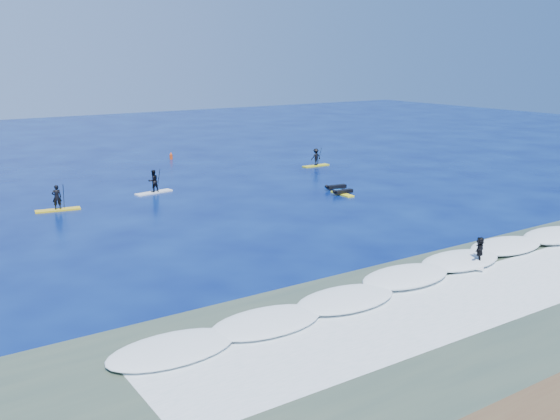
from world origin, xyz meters
TOP-DOWN VIEW (x-y plane):
  - ground at (0.00, 0.00)m, footprint 160.00×160.00m
  - shallow_water at (0.00, -14.00)m, footprint 90.00×13.00m
  - breaking_wave at (0.00, -10.00)m, footprint 40.00×6.00m
  - whitewater at (0.00, -13.00)m, footprint 34.00×5.00m
  - sup_paddler_left at (-12.81, 12.90)m, footprint 2.99×1.20m
  - sup_paddler_center at (-5.28, 14.46)m, footprint 3.02×1.18m
  - sup_paddler_right at (12.07, 17.05)m, footprint 2.76×0.71m
  - prone_paddler_near at (6.33, 6.08)m, footprint 1.77×2.24m
  - prone_paddler_far at (6.97, 7.73)m, footprint 1.84×2.37m
  - wave_surfer at (1.47, -10.47)m, footprint 1.85×1.58m
  - marker_buoy at (2.32, 28.25)m, footprint 0.32×0.32m

SIDE VIEW (x-z plane):
  - ground at x=0.00m, z-range 0.00..0.00m
  - breaking_wave at x=0.00m, z-range -0.15..0.15m
  - whitewater at x=0.00m, z-range -0.01..0.01m
  - shallow_water at x=0.00m, z-range 0.00..0.01m
  - prone_paddler_near at x=6.33m, z-range -0.07..0.39m
  - prone_paddler_far at x=6.97m, z-range -0.08..0.41m
  - marker_buoy at x=2.32m, z-range -0.05..0.71m
  - sup_paddler_left at x=-12.81m, z-range -0.38..1.66m
  - sup_paddler_right at x=12.07m, z-range -0.21..1.72m
  - sup_paddler_center at x=-5.28m, z-range -0.26..1.80m
  - wave_surfer at x=1.47m, z-range 0.10..1.49m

